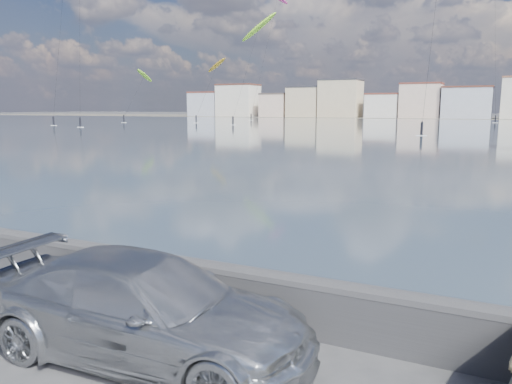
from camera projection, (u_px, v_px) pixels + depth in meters
ground at (77, 374)px, 7.39m from camera, size 700.00×700.00×0.00m
bay_water at (467, 130)px, 88.41m from camera, size 500.00×177.00×0.00m
far_shore_strip at (486, 118)px, 184.49m from camera, size 500.00×60.00×0.00m
seawall at (180, 280)px, 9.68m from camera, size 400.00×0.36×1.08m
far_buildings at (490, 101)px, 170.51m from camera, size 240.79×13.26×14.60m
car_silver at (145, 308)px, 7.79m from camera, size 5.64×2.55×1.60m
kitesurfer_3 at (144, 76)px, 136.47m from camera, size 4.59×15.64×14.54m
kitesurfer_6 at (259, 28)px, 118.18m from camera, size 9.78×14.45×26.34m
kitesurfer_11 at (277, 0)px, 152.91m from camera, size 8.37×12.30×40.03m
kitesurfer_14 at (216, 66)px, 137.10m from camera, size 7.84×18.25×17.57m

